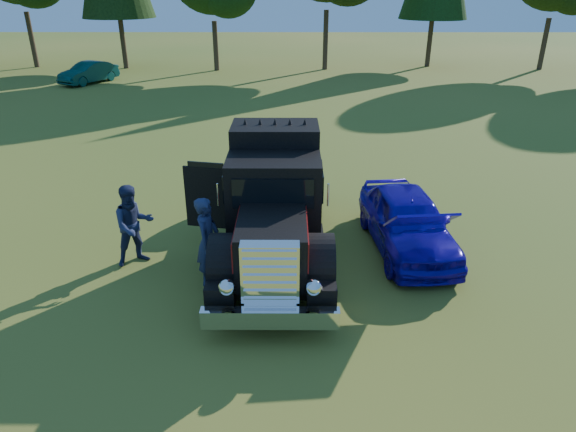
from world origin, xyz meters
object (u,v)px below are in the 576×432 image
(diamond_t_truck, at_px, (274,207))
(spectator_near, at_px, (208,241))
(distant_teal_car, at_px, (89,73))
(hotrod_coupe, at_px, (407,221))
(spectator_far, at_px, (134,225))

(diamond_t_truck, xyz_separation_m, spectator_near, (-1.39, -1.21, -0.28))
(spectator_near, distance_m, distant_teal_car, 26.50)
(hotrod_coupe, distance_m, spectator_far, 6.50)
(spectator_far, relative_size, distant_teal_car, 0.48)
(hotrod_coupe, distance_m, spectator_near, 4.89)
(spectator_near, height_order, spectator_far, spectator_near)
(spectator_near, relative_size, distant_teal_car, 0.50)
(spectator_far, bearing_deg, hotrod_coupe, -25.92)
(spectator_far, distance_m, distant_teal_car, 24.99)
(spectator_near, bearing_deg, hotrod_coupe, -60.68)
(distant_teal_car, bearing_deg, hotrod_coupe, -27.30)
(hotrod_coupe, height_order, spectator_far, spectator_far)
(diamond_t_truck, bearing_deg, spectator_far, -173.67)
(diamond_t_truck, bearing_deg, spectator_near, -139.09)
(spectator_near, xyz_separation_m, distant_teal_car, (-11.21, 24.01, -0.34))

